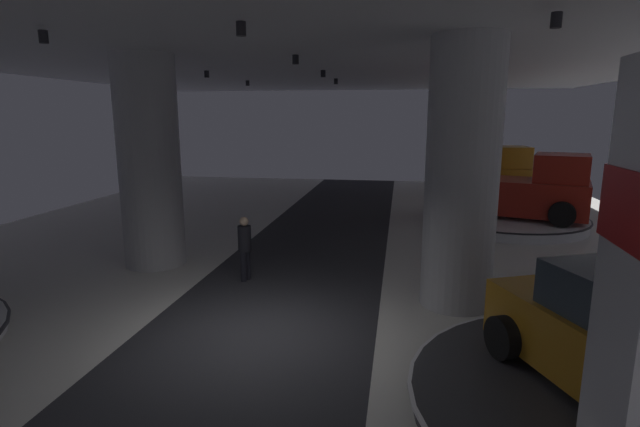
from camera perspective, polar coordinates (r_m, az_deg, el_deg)
name	(u,v)px	position (r m, az deg, el deg)	size (l,w,h in m)	color
ground	(255,337)	(9.17, -7.73, -14.31)	(24.00, 44.00, 0.06)	silver
ceiling_with_spotlights	(246,15)	(8.41, -8.84, 22.32)	(24.00, 44.00, 0.39)	silver
column_left	(150,163)	(13.37, -19.62, 5.70)	(1.58, 1.58, 5.50)	#ADADB2
column_right	(462,176)	(10.20, 16.51, 4.27)	(1.47, 1.47, 5.50)	#ADADB2
display_platform_far_right	(505,220)	(18.91, 21.14, -0.69)	(5.68, 5.68, 0.37)	silver
pickup_truck_far_right	(517,191)	(18.70, 22.36, 2.52)	(5.69, 3.90, 2.30)	maroon
display_platform_deep_right	(493,194)	(25.17, 19.88, 2.21)	(5.68, 5.68, 0.31)	#B7B7BC
pickup_truck_deep_right	(496,173)	(24.72, 20.23, 4.54)	(2.92, 5.42, 2.30)	#B77519
display_platform_near_right	(630,409)	(7.99, 33.00, -18.93)	(5.84, 5.84, 0.26)	#333338
display_car_near_right	(637,347)	(7.63, 33.56, -13.08)	(3.42, 4.57, 1.71)	#B77519
visitor_walking_near	(245,245)	(11.74, -8.95, -3.67)	(0.32, 0.32, 1.59)	black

